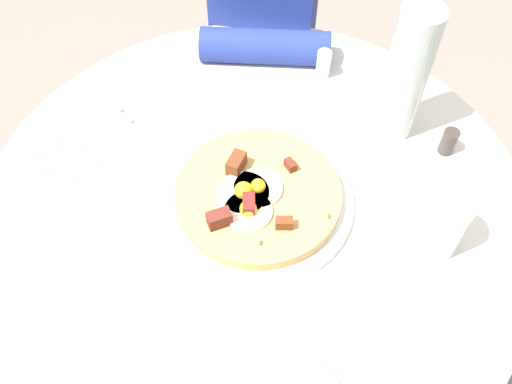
{
  "coord_description": "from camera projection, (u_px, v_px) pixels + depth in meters",
  "views": [
    {
      "loc": [
        -0.53,
        -0.09,
        1.49
      ],
      "look_at": [
        -0.01,
        -0.0,
        0.76
      ],
      "focal_mm": 38.73,
      "sensor_mm": 36.0,
      "label": 1
    }
  ],
  "objects": [
    {
      "name": "water_glass",
      "position": [
        443.0,
        223.0,
        0.83
      ],
      "size": [
        0.07,
        0.07,
        0.12
      ],
      "primitive_type": "cylinder",
      "color": "silver",
      "rests_on": "dining_table"
    },
    {
      "name": "knife",
      "position": [
        89.0,
        142.0,
        0.99
      ],
      "size": [
        0.15,
        0.12,
        0.0
      ],
      "primitive_type": "cube",
      "rotation": [
        0.0,
        0.0,
        2.45
      ],
      "color": "silver",
      "rests_on": "napkin"
    },
    {
      "name": "pizza_plate",
      "position": [
        258.0,
        200.0,
        0.92
      ],
      "size": [
        0.32,
        0.32,
        0.01
      ],
      "primitive_type": "cylinder",
      "color": "white",
      "rests_on": "dining_table"
    },
    {
      "name": "water_bottle",
      "position": [
        406.0,
        75.0,
        0.92
      ],
      "size": [
        0.07,
        0.07,
        0.26
      ],
      "primitive_type": "cylinder",
      "color": "silver",
      "rests_on": "dining_table"
    },
    {
      "name": "dining_table",
      "position": [
        254.0,
        248.0,
        1.07
      ],
      "size": [
        0.93,
        0.93,
        0.74
      ],
      "color": "silver",
      "rests_on": "ground_plane"
    },
    {
      "name": "salt_shaker",
      "position": [
        323.0,
        64.0,
        1.08
      ],
      "size": [
        0.03,
        0.03,
        0.06
      ],
      "primitive_type": "cylinder",
      "color": "white",
      "rests_on": "dining_table"
    },
    {
      "name": "person_seated",
      "position": [
        269.0,
        57.0,
        1.48
      ],
      "size": [
        0.52,
        0.3,
        1.14
      ],
      "color": "#2D2D33",
      "rests_on": "ground_plane"
    },
    {
      "name": "ground_plane",
      "position": [
        255.0,
        351.0,
        1.53
      ],
      "size": [
        6.0,
        6.0,
        0.0
      ],
      "primitive_type": "plane",
      "color": "gray"
    },
    {
      "name": "fork",
      "position": [
        79.0,
        131.0,
        1.01
      ],
      "size": [
        0.15,
        0.12,
        0.0
      ],
      "primitive_type": "cube",
      "rotation": [
        0.0,
        0.0,
        2.45
      ],
      "color": "silver",
      "rests_on": "napkin"
    },
    {
      "name": "breakfast_pizza",
      "position": [
        257.0,
        194.0,
        0.9
      ],
      "size": [
        0.27,
        0.27,
        0.05
      ],
      "color": "tan",
      "rests_on": "pizza_plate"
    },
    {
      "name": "napkin",
      "position": [
        85.0,
        138.0,
        1.0
      ],
      "size": [
        0.22,
        0.22,
        0.0
      ],
      "primitive_type": "cube",
      "rotation": [
        0.0,
        0.0,
        2.45
      ],
      "color": "white",
      "rests_on": "dining_table"
    },
    {
      "name": "pepper_shaker",
      "position": [
        449.0,
        142.0,
        0.97
      ],
      "size": [
        0.03,
        0.03,
        0.05
      ],
      "primitive_type": "cylinder",
      "color": "#3F3833",
      "rests_on": "dining_table"
    }
  ]
}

